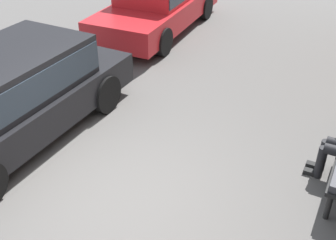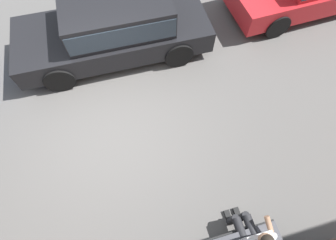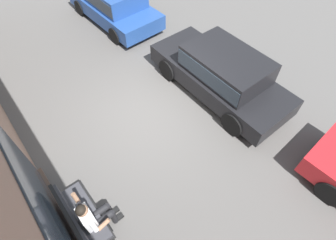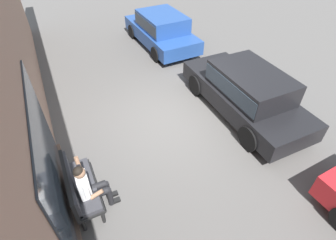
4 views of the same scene
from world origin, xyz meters
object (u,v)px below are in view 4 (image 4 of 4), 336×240
(parked_car_mid, at_px, (247,90))
(bench, at_px, (78,186))
(parked_car_far, at_px, (161,29))
(person_on_phone, at_px, (90,186))

(parked_car_mid, bearing_deg, bench, 101.38)
(parked_car_mid, relative_size, parked_car_far, 1.07)
(bench, relative_size, person_on_phone, 1.10)
(parked_car_far, bearing_deg, parked_car_mid, -176.99)
(parked_car_far, bearing_deg, person_on_phone, 145.12)
(person_on_phone, xyz_separation_m, parked_car_mid, (1.25, -4.89, 0.09))
(bench, xyz_separation_m, person_on_phone, (-0.22, -0.22, 0.13))
(bench, relative_size, parked_car_far, 0.36)
(person_on_phone, bearing_deg, parked_car_mid, -75.62)
(person_on_phone, relative_size, parked_car_mid, 0.30)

